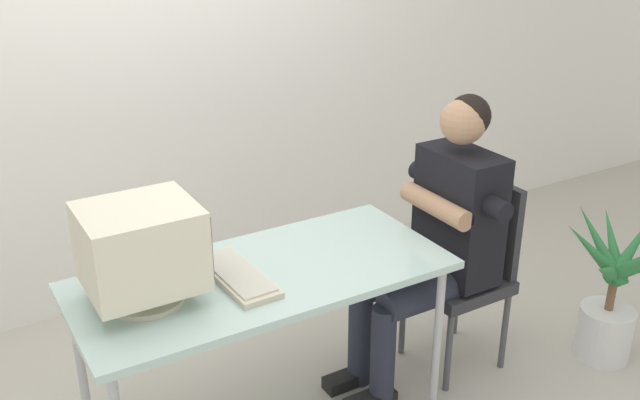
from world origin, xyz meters
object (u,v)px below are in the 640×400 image
Objects in this scene: desk at (263,284)px; crt_monitor at (142,248)px; keyboard at (237,275)px; potted_plant at (612,295)px; office_chair at (469,264)px; person_seated at (439,233)px.

crt_monitor is at bearing 177.45° from desk.
keyboard is 1.85m from potted_plant.
desk is at bearing 177.84° from office_chair.
crt_monitor reaches higher than keyboard.
crt_monitor is at bearing 168.80° from potted_plant.
person_seated reaches higher than crt_monitor.
person_seated reaches higher than keyboard.
person_seated reaches higher than desk.
keyboard is (0.35, -0.02, -0.20)m from crt_monitor.
person_seated reaches higher than potted_plant.
crt_monitor is 0.45× the size of office_chair.
keyboard is 0.34× the size of person_seated.
potted_plant is (1.65, -0.40, -0.35)m from desk.
desk is 1.07m from office_chair.
office_chair is (1.05, -0.04, -0.18)m from desk.
office_chair is (1.16, -0.04, -0.25)m from keyboard.
potted_plant is (0.60, -0.36, -0.17)m from office_chair.
person_seated is 1.78× the size of potted_plant.
crt_monitor is at bearing 177.72° from office_chair.
desk is 1.11× the size of person_seated.
potted_plant is (0.80, -0.36, -0.38)m from person_seated.
crt_monitor is 2.24m from potted_plant.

